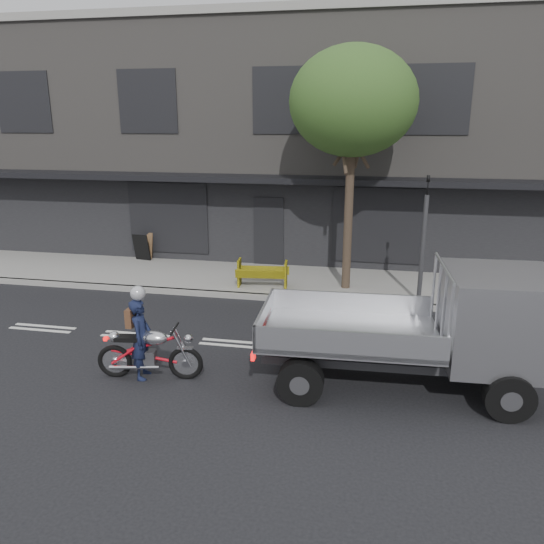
% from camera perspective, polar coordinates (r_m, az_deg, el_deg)
% --- Properties ---
extents(ground, '(80.00, 80.00, 0.00)m').
position_cam_1_polar(ground, '(12.03, -3.99, -7.73)').
color(ground, black).
rests_on(ground, ground).
extents(sidewalk, '(32.00, 3.20, 0.15)m').
position_cam_1_polar(sidewalk, '(16.30, 0.27, -0.92)').
color(sidewalk, gray).
rests_on(sidewalk, ground).
extents(kerb, '(32.00, 0.20, 0.15)m').
position_cam_1_polar(kerb, '(14.81, -0.90, -2.70)').
color(kerb, gray).
rests_on(kerb, ground).
extents(building_main, '(26.00, 10.00, 8.00)m').
position_cam_1_polar(building_main, '(22.12, 3.60, 13.89)').
color(building_main, slate).
rests_on(building_main, ground).
extents(street_tree, '(3.40, 3.40, 6.74)m').
position_cam_1_polar(street_tree, '(14.83, 8.70, 17.59)').
color(street_tree, '#382B21').
rests_on(street_tree, ground).
extents(traffic_light_pole, '(0.12, 0.12, 3.50)m').
position_cam_1_polar(traffic_light_pole, '(14.37, 15.92, 2.63)').
color(traffic_light_pole, '#2D2D30').
rests_on(traffic_light_pole, ground).
extents(motorcycle, '(2.07, 0.60, 1.07)m').
position_cam_1_polar(motorcycle, '(10.58, -13.05, -8.33)').
color(motorcycle, black).
rests_on(motorcycle, ground).
extents(rider, '(0.46, 0.63, 1.59)m').
position_cam_1_polar(rider, '(10.55, -13.89, -7.01)').
color(rider, '#141A37').
rests_on(rider, ground).
extents(flatbed_ute, '(5.25, 2.33, 2.40)m').
position_cam_1_polar(flatbed_ute, '(10.17, 20.54, -5.02)').
color(flatbed_ute, black).
rests_on(flatbed_ute, ground).
extents(construction_barrier, '(1.53, 0.74, 0.83)m').
position_cam_1_polar(construction_barrier, '(15.13, -1.21, -0.35)').
color(construction_barrier, yellow).
rests_on(construction_barrier, sidewalk).
extents(sandwich_board, '(0.63, 0.47, 0.92)m').
position_cam_1_polar(sandwich_board, '(18.76, -13.87, 2.58)').
color(sandwich_board, black).
rests_on(sandwich_board, sidewalk).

